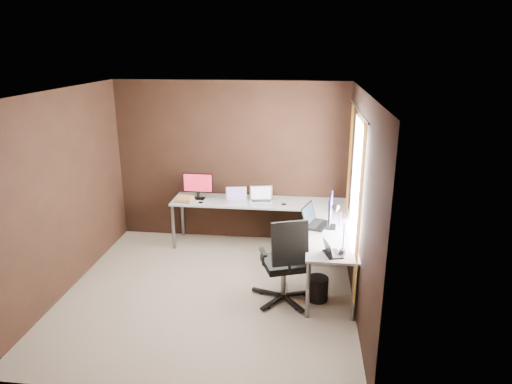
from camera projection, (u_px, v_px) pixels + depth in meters
room at (235, 196)px, 5.42m from camera, size 3.60×3.60×2.50m
desk at (281, 216)px, 6.47m from camera, size 2.65×2.25×0.73m
drawer_pedestal at (322, 239)px, 6.63m from camera, size 0.42×0.50×0.60m
monitor_left at (198, 184)px, 6.98m from camera, size 0.46×0.14×0.40m
monitor_right at (330, 209)px, 5.86m from camera, size 0.15×0.53×0.44m
laptop_white at (237, 199)px, 6.90m from camera, size 0.35×0.28×0.21m
laptop_silver at (261, 199)px, 6.89m from camera, size 0.38×0.30×0.23m
laptop_black_big at (313, 221)px, 6.00m from camera, size 0.41×0.48×0.27m
laptop_black_small at (331, 252)px, 5.15m from camera, size 0.24×0.29×0.17m
book_stack at (185, 199)px, 6.89m from camera, size 0.29×0.25×0.08m
mouse_left at (201, 202)px, 6.83m from camera, size 0.09×0.07×0.03m
mouse_corner at (284, 204)px, 6.75m from camera, size 0.08×0.05×0.03m
desk_lamp at (338, 223)px, 5.15m from camera, size 0.19×0.21×0.55m
office_chair at (284, 277)px, 5.51m from camera, size 0.62×0.65×1.10m
wastebasket at (318, 289)px, 5.59m from camera, size 0.33×0.33×0.30m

